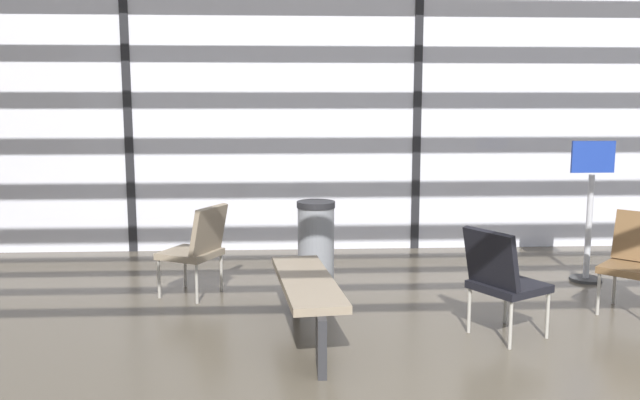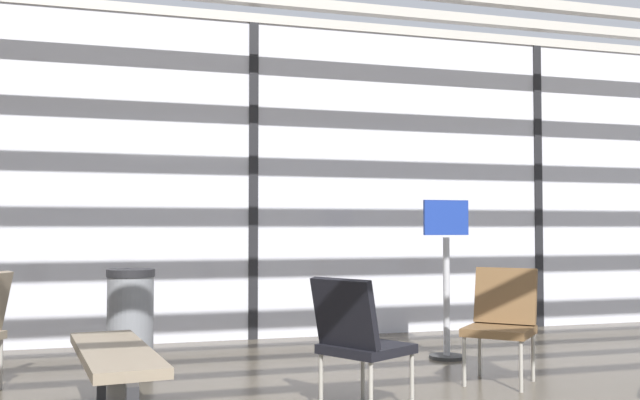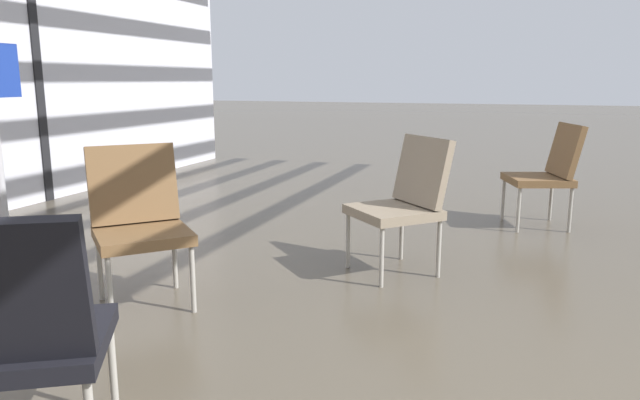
% 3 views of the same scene
% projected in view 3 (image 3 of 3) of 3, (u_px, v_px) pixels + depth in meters
% --- Properties ---
extents(window_mullion_2, '(0.10, 0.12, 3.40)m').
position_uv_depth(window_mullion_2, '(30.00, 30.00, 5.76)').
color(window_mullion_2, black).
rests_on(window_mullion_2, ground).
extents(lounge_chair_0, '(0.62, 0.65, 0.87)m').
position_uv_depth(lounge_chair_0, '(549.00, 169.00, 4.92)').
color(lounge_chair_0, brown).
rests_on(lounge_chair_0, ground).
extents(lounge_chair_1, '(0.71, 0.71, 0.87)m').
position_uv_depth(lounge_chair_1, '(405.00, 196.00, 3.76)').
color(lounge_chair_1, '#7F705B').
rests_on(lounge_chair_1, ground).
extents(lounge_chair_3, '(0.71, 0.71, 0.87)m').
position_uv_depth(lounge_chair_3, '(139.00, 215.00, 3.24)').
color(lounge_chair_3, brown).
rests_on(lounge_chair_3, ground).
extents(lounge_chair_4, '(0.69, 0.68, 0.87)m').
position_uv_depth(lounge_chair_4, '(17.00, 328.00, 1.77)').
color(lounge_chair_4, black).
rests_on(lounge_chair_4, ground).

